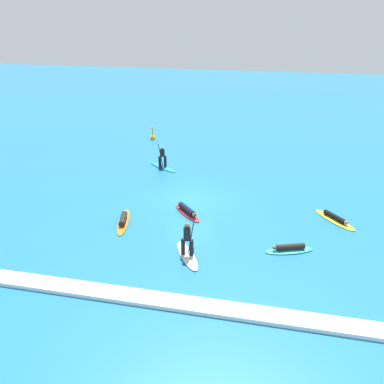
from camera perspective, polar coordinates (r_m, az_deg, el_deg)
name	(u,v)px	position (r m, az deg, el deg)	size (l,w,h in m)	color
ground_plane	(192,199)	(25.74, 0.00, -1.02)	(120.00, 120.00, 0.00)	#1E6B93
surfer_on_teal_board	(289,249)	(20.91, 13.30, -7.64)	(2.50, 1.48, 0.38)	#33C6CC
surfer_on_red_board	(187,211)	(23.85, -0.65, -2.67)	(2.17, 2.31, 0.45)	red
surfer_on_white_board	(187,247)	(19.78, -0.66, -7.67)	(1.90, 2.69, 2.16)	white
surfer_on_blue_board	(163,162)	(30.90, -4.10, 4.17)	(2.76, 2.21, 1.99)	#1E8CD1
surfer_on_orange_board	(123,220)	(23.24, -9.47, -3.84)	(1.27, 3.14, 0.42)	orange
surfer_on_yellow_board	(335,219)	(24.49, 19.17, -3.51)	(2.39, 2.67, 0.36)	yellow
marker_buoy	(153,137)	(38.10, -5.45, 7.53)	(0.50, 0.50, 1.25)	yellow
wave_crest	(140,297)	(17.49, -7.19, -14.27)	(25.02, 0.90, 0.18)	white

